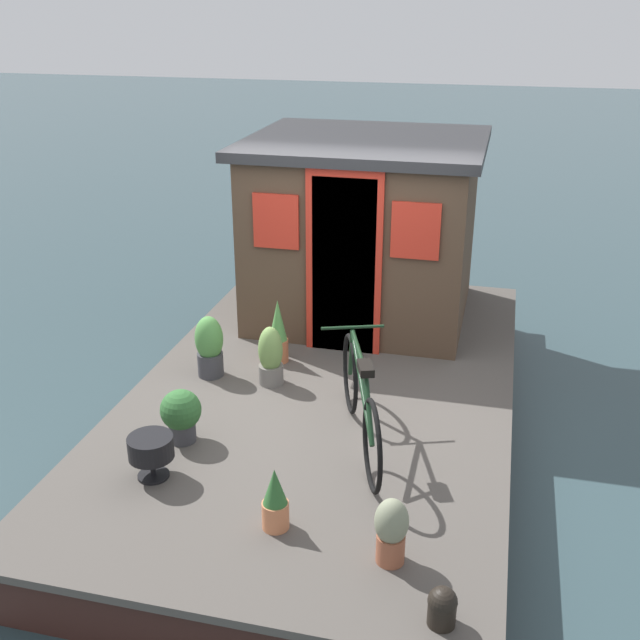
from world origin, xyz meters
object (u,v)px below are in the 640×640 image
potted_plant_ivy (278,333)px  mooring_bollard (442,606)px  potted_plant_sage (275,500)px  potted_plant_thyme (271,357)px  potted_plant_fern (391,530)px  houseboat_cabin (364,228)px  bicycle (360,402)px  potted_plant_rosemary (181,414)px  charcoal_grill (151,449)px  potted_plant_basil (209,346)px

potted_plant_ivy → mooring_bollard: bearing=-148.2°
potted_plant_sage → potted_plant_ivy: potted_plant_ivy is taller
potted_plant_thyme → potted_plant_fern: potted_plant_thyme is taller
houseboat_cabin → potted_plant_thyme: bearing=165.5°
houseboat_cabin → mooring_bollard: size_ratio=9.90×
houseboat_cabin → potted_plant_ivy: (-1.39, 0.54, -0.66)m
bicycle → potted_plant_rosemary: size_ratio=3.87×
potted_plant_fern → mooring_bollard: 0.57m
potted_plant_sage → charcoal_grill: 1.07m
potted_plant_thyme → potted_plant_basil: (0.02, 0.58, 0.03)m
potted_plant_thyme → charcoal_grill: potted_plant_thyme is taller
potted_plant_thyme → bicycle: bearing=-130.0°
houseboat_cabin → bicycle: 2.74m
charcoal_grill → potted_plant_sage: bearing=-107.9°
bicycle → charcoal_grill: 1.57m
potted_plant_sage → potted_plant_ivy: size_ratio=0.72×
potted_plant_thyme → potted_plant_basil: potted_plant_basil is taller
houseboat_cabin → potted_plant_thyme: (-1.83, 0.47, -0.69)m
potted_plant_thyme → potted_plant_ivy: potted_plant_ivy is taller
potted_plant_rosemary → potted_plant_fern: 2.03m
potted_plant_rosemary → charcoal_grill: bearing=178.8°
potted_plant_thyme → potted_plant_rosemary: potted_plant_thyme is taller
houseboat_cabin → potted_plant_rosemary: houseboat_cabin is taller
potted_plant_rosemary → potted_plant_basil: 1.11m
potted_plant_thyme → potted_plant_rosemary: (-1.08, 0.38, -0.02)m
bicycle → potted_plant_sage: (-1.11, 0.34, -0.16)m
potted_plant_sage → potted_plant_ivy: (2.35, 0.69, 0.08)m
potted_plant_ivy → charcoal_grill: bearing=170.7°
potted_plant_sage → potted_plant_rosemary: bearing=50.4°
potted_plant_fern → potted_plant_basil: potted_plant_basil is taller
houseboat_cabin → bicycle: bearing=-169.5°
potted_plant_fern → potted_plant_rosemary: bearing=61.3°
potted_plant_sage → potted_plant_fern: bearing=-100.3°
potted_plant_rosemary → potted_plant_basil: bearing=10.2°
potted_plant_sage → potted_plant_basil: (1.93, 1.20, 0.08)m
potted_plant_ivy → potted_plant_rosemary: bearing=168.1°
charcoal_grill → potted_plant_rosemary: bearing=-1.2°
potted_plant_rosemary → potted_plant_sage: bearing=-129.6°
houseboat_cabin → charcoal_grill: houseboat_cabin is taller
potted_plant_basil → charcoal_grill: bearing=-173.4°
potted_plant_fern → potted_plant_basil: 2.86m
bicycle → charcoal_grill: (-0.78, 1.35, -0.14)m
potted_plant_rosemary → potted_plant_basil: potted_plant_basil is taller
bicycle → charcoal_grill: size_ratio=5.06×
potted_plant_sage → potted_plant_ivy: bearing=16.3°
potted_plant_thyme → charcoal_grill: size_ratio=1.65×
potted_plant_rosemary → potted_plant_ivy: potted_plant_ivy is taller
potted_plant_ivy → charcoal_grill: size_ratio=1.88×
houseboat_cabin → potted_plant_sage: bearing=-177.7°
mooring_bollard → potted_plant_basil: bearing=43.0°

